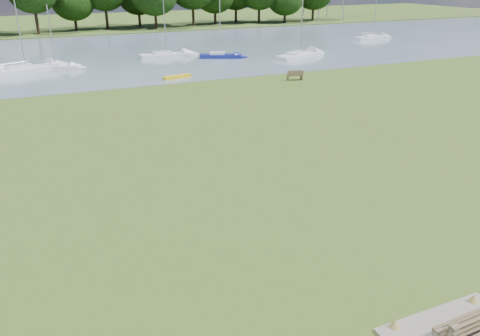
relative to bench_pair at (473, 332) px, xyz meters
name	(u,v)px	position (x,y,z in m)	size (l,w,h in m)	color
ground	(256,170)	(0.00, 14.00, -0.53)	(220.00, 220.00, 0.00)	olive
river	(115,54)	(0.00, 56.00, -0.53)	(220.00, 40.00, 0.10)	slate
far_bank	(86,30)	(0.00, 86.00, -0.53)	(220.00, 20.00, 0.40)	#4C6626
bench_pair	(473,332)	(0.00, 0.00, 0.00)	(2.00, 1.22, 1.06)	gray
riverbank_bench	(295,75)	(13.23, 32.72, -0.03)	(1.67, 0.81, 0.99)	brown
kayak	(177,77)	(2.94, 38.14, -0.34)	(2.84, 0.66, 0.28)	yellow
sailboat_1	(300,54)	(20.36, 43.86, -0.06)	(7.36, 4.22, 9.10)	silver
sailboat_2	(220,54)	(11.18, 47.42, -0.05)	(5.21, 3.31, 7.06)	navy
sailboat_3	(55,66)	(-7.82, 47.81, -0.07)	(5.14, 2.85, 6.68)	silver
sailboat_5	(166,54)	(5.28, 50.76, -0.09)	(6.45, 2.00, 8.01)	silver
sailboat_6	(372,36)	(39.19, 53.62, -0.02)	(5.94, 1.83, 8.12)	silver
sailboat_8	(25,68)	(-10.81, 47.30, -0.01)	(7.99, 5.08, 9.19)	silver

